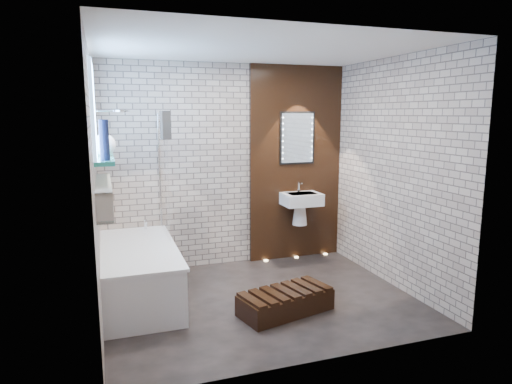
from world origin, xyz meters
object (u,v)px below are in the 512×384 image
object	(u,v)px
led_mirror	(297,138)
walnut_step	(285,302)
bathtub	(139,273)
washbasin	(301,203)
bath_screen	(164,175)

from	to	relation	value
led_mirror	walnut_step	bearing A→B (deg)	-116.92
bathtub	washbasin	world-z (taller)	washbasin
led_mirror	washbasin	bearing A→B (deg)	-90.00
bathtub	washbasin	bearing A→B (deg)	16.01
washbasin	led_mirror	bearing A→B (deg)	90.00
washbasin	led_mirror	distance (m)	0.88
bath_screen	walnut_step	xyz separation A→B (m)	(1.00, -1.27, -1.18)
bathtub	bath_screen	bearing A→B (deg)	51.10
bathtub	walnut_step	distance (m)	1.60
washbasin	bathtub	bearing A→B (deg)	-163.99
bathtub	washbasin	size ratio (longest dim) A/B	3.00
bathtub	led_mirror	xyz separation A→B (m)	(2.17, 0.78, 1.36)
led_mirror	bathtub	bearing A→B (deg)	-160.22
bath_screen	led_mirror	size ratio (longest dim) A/B	2.00
washbasin	walnut_step	size ratio (longest dim) A/B	0.62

